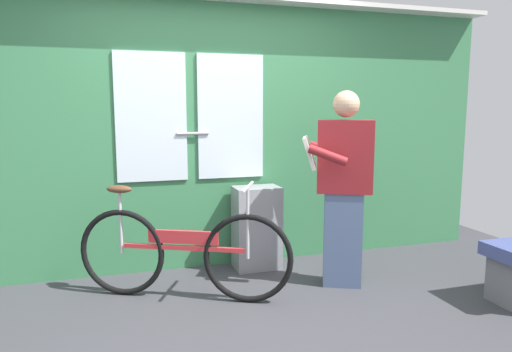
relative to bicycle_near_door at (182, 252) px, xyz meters
The scene contains 5 objects.
ground_plane 0.85m from the bicycle_near_door, 57.32° to the right, with size 6.47×4.32×0.04m, color #38383D.
train_door_wall 1.21m from the bicycle_near_door, 60.63° to the left, with size 5.47×0.28×2.40m.
bicycle_near_door is the anchor object (origin of this frame).
passenger_reading_newspaper 1.37m from the bicycle_near_door, ahead, with size 0.61×0.55×1.58m.
trash_bin_by_wall 0.90m from the bicycle_near_door, 33.84° to the left, with size 0.41×0.28×0.75m, color gray.
Camera 1 is at (-0.91, -2.81, 1.46)m, focal length 33.01 mm.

